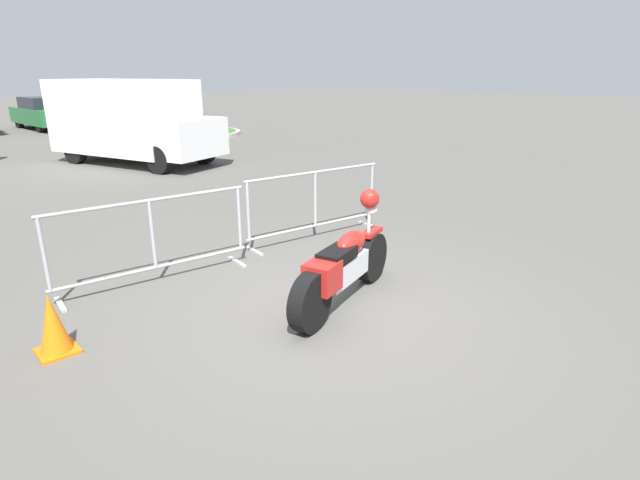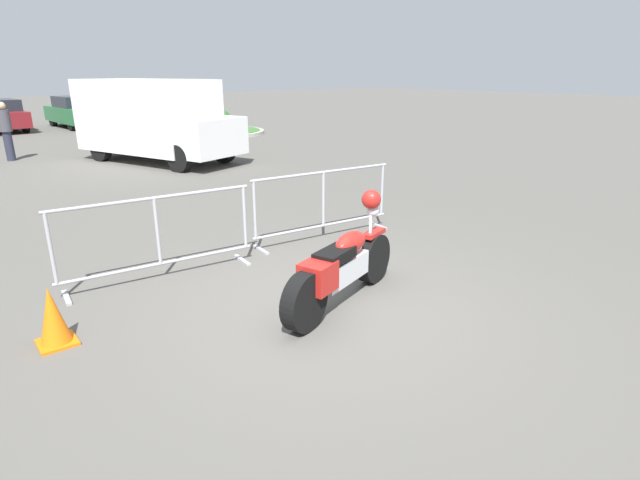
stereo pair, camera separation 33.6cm
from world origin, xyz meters
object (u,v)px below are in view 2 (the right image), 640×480
Objects in this scene: traffic_cone at (53,317)px; delivery_van at (154,118)px; pedestrian at (6,129)px; crowd_barrier_near at (158,237)px; crowd_barrier_far at (323,204)px; motorcycle at (342,266)px; parked_car_green at (77,112)px.

delivery_van is at bearing 63.51° from traffic_cone.
crowd_barrier_near is at bearing 55.96° from pedestrian.
pedestrian reaches higher than crowd_barrier_near.
crowd_barrier_far is 8.70m from delivery_van.
crowd_barrier_near is 9.30m from delivery_van.
motorcycle is 13.52m from pedestrian.
crowd_barrier_far is at bearing 171.60° from parked_car_green.
crowd_barrier_near is at bearing -40.59° from delivery_van.
parked_car_green is at bearing 75.46° from traffic_cone.
motorcycle is 22.44m from parked_car_green.
delivery_van is 10.75m from traffic_cone.
crowd_barrier_near is 11.48m from pedestrian.
delivery_van reaches higher than pedestrian.
crowd_barrier_far is at bearing 0.00° from crowd_barrier_near.
pedestrian reaches higher than parked_car_green.
motorcycle is 10.84m from delivery_van.
delivery_van reaches higher than parked_car_green.
parked_car_green reaches higher than traffic_cone.
pedestrian is (-1.33, 13.44, 0.47)m from motorcycle.
parked_car_green is (2.76, 22.27, 0.27)m from motorcycle.
pedestrian reaches higher than motorcycle.
crowd_barrier_near is at bearing 164.28° from parked_car_green.
motorcycle reaches higher than crowd_barrier_near.
motorcycle reaches higher than traffic_cone.
parked_car_green is 7.39× the size of traffic_cone.
delivery_van is 3.17× the size of pedestrian.
delivery_van is at bearing 172.05° from parked_car_green.
motorcycle is at bearing -123.88° from crowd_barrier_far.
crowd_barrier_near is 4.16× the size of traffic_cone.
delivery_van is 9.09× the size of traffic_cone.
parked_car_green is at bearing 78.64° from crowd_barrier_near.
crowd_barrier_far is (2.64, 0.00, 0.00)m from crowd_barrier_near.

